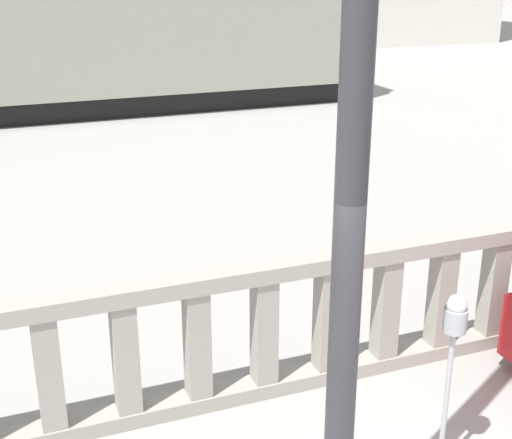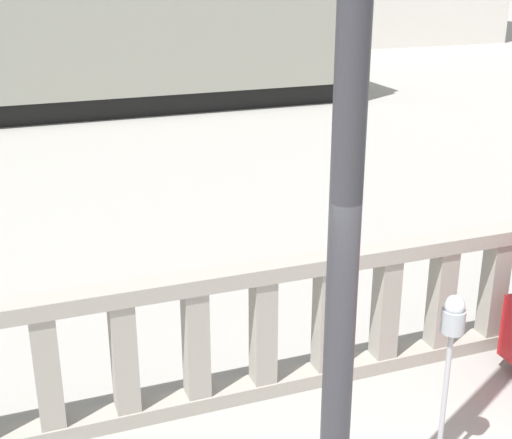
# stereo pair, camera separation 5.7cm
# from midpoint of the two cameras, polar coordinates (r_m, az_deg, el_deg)

# --- Properties ---
(balustrade) EXTENTS (14.64, 0.24, 1.28)m
(balustrade) POSITION_cam_midpoint_polar(r_m,az_deg,el_deg) (6.57, 5.89, -7.93)
(balustrade) COLOR gray
(balustrade) RESTS_ON ground
(lamppost) EXTENTS (0.40, 0.40, 6.61)m
(lamppost) POSITION_cam_midpoint_polar(r_m,az_deg,el_deg) (3.66, 8.40, 16.80)
(lamppost) COLOR #2D2D33
(lamppost) RESTS_ON ground
(parking_meter) EXTENTS (0.17, 0.17, 1.51)m
(parking_meter) POSITION_cam_midpoint_polar(r_m,az_deg,el_deg) (5.34, 15.68, -8.68)
(parking_meter) COLOR #99999E
(parking_meter) RESTS_ON ground
(train_far) EXTENTS (25.72, 2.70, 4.23)m
(train_far) POSITION_cam_midpoint_polar(r_m,az_deg,el_deg) (31.24, -8.19, 16.88)
(train_far) COLOR black
(train_far) RESTS_ON ground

